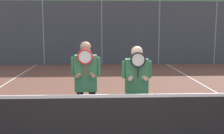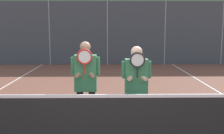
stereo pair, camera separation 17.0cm
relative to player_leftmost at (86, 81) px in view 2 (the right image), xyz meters
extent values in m
ellipsoid|color=#5B7551|center=(0.39, 61.48, -1.07)|extent=(142.16, 78.98, 27.64)
cube|color=tan|center=(1.05, 17.61, 0.68)|extent=(14.08, 5.00, 3.49)
cube|color=#3D4247|center=(1.05, 17.61, 2.60)|extent=(14.58, 5.50, 0.36)
cylinder|color=gray|center=(-2.76, 10.12, 0.65)|extent=(0.06, 0.06, 3.45)
cylinder|color=gray|center=(0.39, 10.12, 0.65)|extent=(0.06, 0.06, 3.45)
cylinder|color=gray|center=(3.55, 10.12, 0.65)|extent=(0.06, 0.06, 3.45)
cylinder|color=gray|center=(6.71, 10.12, 0.65)|extent=(0.06, 0.06, 3.45)
cube|color=#42474C|center=(0.39, 10.12, 0.65)|extent=(18.94, 0.02, 3.45)
cube|color=black|center=(0.39, -0.63, -0.62)|extent=(9.52, 0.02, 0.91)
cube|color=white|center=(0.39, -0.63, -0.14)|extent=(9.52, 0.03, 0.06)
cylinder|color=black|center=(-0.12, 0.01, -0.63)|extent=(0.13, 0.13, 0.88)
cylinder|color=black|center=(0.12, 0.01, -0.63)|extent=(0.13, 0.13, 0.88)
cube|color=#337047|center=(0.00, 0.01, 0.16)|extent=(0.42, 0.22, 0.70)
sphere|color=#997056|center=(0.00, 0.01, 0.66)|extent=(0.20, 0.20, 0.20)
cylinder|color=#337047|center=(-0.24, 0.01, 0.29)|extent=(0.08, 0.08, 0.34)
cylinder|color=#337047|center=(0.24, 0.01, 0.29)|extent=(0.08, 0.08, 0.34)
cylinder|color=#997056|center=(-0.11, -0.08, 0.14)|extent=(0.16, 0.27, 0.08)
cylinder|color=#997056|center=(0.11, -0.08, 0.14)|extent=(0.16, 0.27, 0.08)
cylinder|color=red|center=(0.00, -0.17, 0.26)|extent=(0.03, 0.03, 0.20)
torus|color=red|center=(0.00, -0.17, 0.49)|extent=(0.29, 0.03, 0.29)
cylinder|color=silver|center=(0.00, -0.17, 0.49)|extent=(0.24, 0.00, 0.24)
cylinder|color=#232838|center=(0.85, -0.04, -0.65)|extent=(0.13, 0.13, 0.84)
cylinder|color=#232838|center=(1.09, -0.04, -0.65)|extent=(0.13, 0.13, 0.84)
cube|color=#337047|center=(0.97, -0.04, 0.10)|extent=(0.43, 0.22, 0.66)
sphere|color=tan|center=(0.97, -0.04, 0.56)|extent=(0.22, 0.22, 0.22)
cylinder|color=#337047|center=(0.73, -0.04, 0.23)|extent=(0.08, 0.08, 0.32)
cylinder|color=#337047|center=(1.21, -0.04, 0.23)|extent=(0.08, 0.08, 0.32)
cylinder|color=tan|center=(0.86, -0.13, 0.08)|extent=(0.16, 0.27, 0.08)
cylinder|color=tan|center=(1.08, -0.13, 0.08)|extent=(0.16, 0.27, 0.08)
cylinder|color=black|center=(0.97, -0.22, 0.20)|extent=(0.03, 0.03, 0.20)
torus|color=black|center=(0.97, -0.22, 0.43)|extent=(0.29, 0.03, 0.29)
cylinder|color=silver|center=(0.97, -0.22, 0.43)|extent=(0.24, 0.00, 0.24)
cube|color=#B2B7BC|center=(-4.04, 12.16, -0.40)|extent=(4.53, 1.84, 0.75)
cube|color=#2D3842|center=(-4.04, 12.16, 0.28)|extent=(2.49, 1.69, 0.61)
cylinder|color=black|center=(-2.57, 11.22, -0.77)|extent=(0.60, 0.16, 0.60)
cylinder|color=black|center=(-2.57, 13.10, -0.77)|extent=(0.60, 0.16, 0.60)
cylinder|color=black|center=(-5.52, 11.22, -0.77)|extent=(0.60, 0.16, 0.60)
cylinder|color=black|center=(-5.52, 13.10, -0.77)|extent=(0.60, 0.16, 0.60)
cube|color=maroon|center=(1.20, 12.25, -0.38)|extent=(4.63, 1.76, 0.78)
cube|color=#2D3842|center=(1.20, 12.25, 0.33)|extent=(2.55, 1.62, 0.64)
cylinder|color=black|center=(2.71, 11.35, -0.77)|extent=(0.60, 0.16, 0.60)
cylinder|color=black|center=(2.71, 13.15, -0.77)|extent=(0.60, 0.16, 0.60)
cylinder|color=black|center=(-0.30, 11.35, -0.77)|extent=(0.60, 0.16, 0.60)
cylinder|color=black|center=(-0.30, 13.15, -0.77)|extent=(0.60, 0.16, 0.60)
cube|color=slate|center=(6.48, 12.31, -0.37)|extent=(4.59, 1.87, 0.80)
cube|color=#2D3842|center=(6.48, 12.31, 0.35)|extent=(2.52, 1.72, 0.65)
cylinder|color=black|center=(7.97, 13.26, -0.77)|extent=(0.60, 0.16, 0.60)
cylinder|color=black|center=(4.99, 11.36, -0.77)|extent=(0.60, 0.16, 0.60)
cylinder|color=black|center=(4.99, 13.26, -0.77)|extent=(0.60, 0.16, 0.60)
camera|label=1|loc=(0.26, -5.29, 1.05)|focal=45.00mm
camera|label=2|loc=(0.43, -5.29, 1.05)|focal=45.00mm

